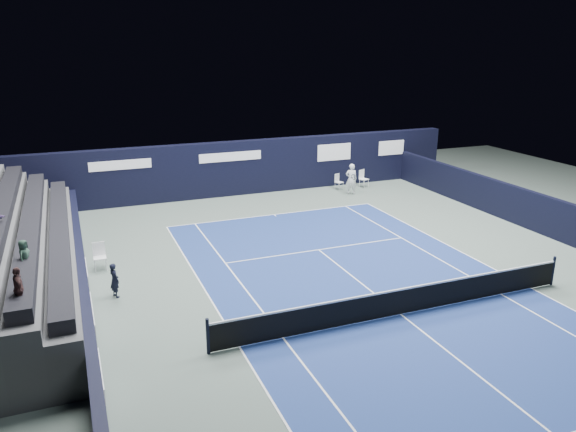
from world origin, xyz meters
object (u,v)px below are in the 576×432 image
line_judge_chair (99,254)px  tennis_net (402,301)px  tennis_player (351,179)px  folding_chair_back_a (338,180)px  folding_chair_back_b (363,177)px

line_judge_chair → tennis_net: bearing=-40.5°
tennis_player → tennis_net: bearing=-111.7°
tennis_net → tennis_player: 15.17m
folding_chair_back_a → line_judge_chair: size_ratio=0.86×
folding_chair_back_a → folding_chair_back_b: bearing=-24.7°
folding_chair_back_b → tennis_player: size_ratio=0.58×
tennis_player → line_judge_chair: bearing=-155.9°
line_judge_chair → tennis_player: bearing=24.6°
tennis_net → tennis_player: bearing=68.3°
tennis_net → folding_chair_back_a: bearing=70.6°
folding_chair_back_b → line_judge_chair: size_ratio=0.97×
folding_chair_back_b → line_judge_chair: 17.62m
tennis_player → folding_chair_back_b: bearing=40.2°
folding_chair_back_a → tennis_net: (-5.41, -15.38, -0.02)m
folding_chair_back_b → line_judge_chair: line_judge_chair is taller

